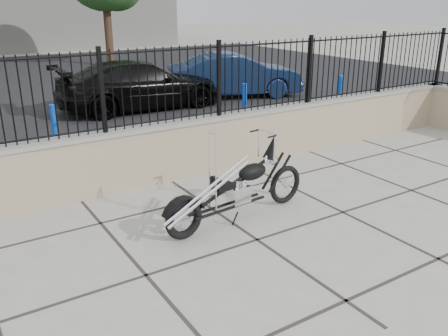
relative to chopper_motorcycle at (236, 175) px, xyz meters
name	(u,v)px	position (x,y,z in m)	size (l,w,h in m)	color
ground_plane	(257,240)	(-0.09, -0.61, -0.66)	(90.00, 90.00, 0.00)	#99968E
parking_lot	(36,88)	(-0.09, 11.89, -0.66)	(30.00, 30.00, 0.00)	black
retaining_wall	(167,152)	(-0.09, 1.89, -0.18)	(14.00, 0.36, 0.96)	gray
iron_fence	(165,86)	(-0.09, 1.89, 0.90)	(14.00, 0.08, 1.20)	black
chopper_motorcycle	(236,175)	(0.00, 0.00, 0.00)	(2.21, 0.39, 1.33)	black
car_black	(140,85)	(1.66, 7.10, -0.02)	(1.81, 4.45, 1.29)	black
car_blue	(235,75)	(4.74, 7.12, -0.01)	(1.38, 3.96, 1.30)	#112040
bollard_a	(55,130)	(-1.31, 4.17, -0.17)	(0.12, 0.12, 0.99)	blue
bollard_b	(244,103)	(3.18, 4.39, -0.20)	(0.11, 0.11, 0.94)	#0A2DA4
bollard_c	(339,95)	(5.78, 3.82, -0.17)	(0.12, 0.12, 0.98)	#0C27BA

